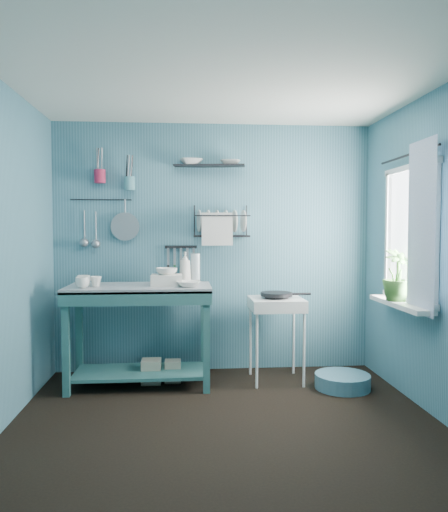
{
  "coord_description": "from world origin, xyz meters",
  "views": [
    {
      "loc": [
        -0.31,
        -3.57,
        1.43
      ],
      "look_at": [
        0.05,
        0.85,
        1.2
      ],
      "focal_mm": 35.0,
      "sensor_mm": 36.0,
      "label": 1
    }
  ],
  "objects": [
    {
      "name": "counter_bowl",
      "position": [
        -0.26,
        0.87,
        0.95
      ],
      "size": [
        0.22,
        0.22,
        0.05
      ],
      "primitive_type": "imported",
      "color": "white",
      "rests_on": "work_counter"
    },
    {
      "name": "ladle_outer",
      "position": [
        -1.29,
        1.46,
        1.48
      ],
      "size": [
        0.01,
        0.01,
        0.3
      ],
      "primitive_type": "cylinder",
      "color": "gray",
      "rests_on": "wall_back"
    },
    {
      "name": "hotplate_stand",
      "position": [
        0.56,
        1.05,
        0.39
      ],
      "size": [
        0.52,
        0.52,
        0.79
      ],
      "primitive_type": "cube",
      "rotation": [
        0.0,
        0.0,
        0.05
      ],
      "color": "white",
      "rests_on": "floor"
    },
    {
      "name": "frying_pan",
      "position": [
        0.56,
        1.05,
        0.83
      ],
      "size": [
        0.3,
        0.3,
        0.03
      ],
      "primitive_type": "cylinder",
      "color": "black",
      "rests_on": "hotplate_stand"
    },
    {
      "name": "shelf_bowl_left",
      "position": [
        -0.23,
        1.4,
        2.1
      ],
      "size": [
        0.25,
        0.25,
        0.05
      ],
      "primitive_type": "imported",
      "rotation": [
        0.0,
        0.0,
        0.12
      ],
      "color": "white",
      "rests_on": "upper_shelf"
    },
    {
      "name": "storage_tin_small",
      "position": [
        -0.41,
        1.1,
        0.1
      ],
      "size": [
        0.15,
        0.15,
        0.2
      ],
      "primitive_type": "cube",
      "color": "tan",
      "rests_on": "floor"
    },
    {
      "name": "curtain_rod",
      "position": [
        1.54,
        0.45,
        2.05
      ],
      "size": [
        0.02,
        1.05,
        0.02
      ],
      "primitive_type": "cylinder",
      "rotation": [
        1.57,
        0.0,
        0.0
      ],
      "color": "black",
      "rests_on": "wall_right"
    },
    {
      "name": "potted_plant",
      "position": [
        1.5,
        0.51,
        1.05
      ],
      "size": [
        0.32,
        0.32,
        0.44
      ],
      "primitive_type": "imported",
      "rotation": [
        0.0,
        0.0,
        0.41
      ],
      "color": "#346327",
      "rests_on": "windowsill"
    },
    {
      "name": "mug_mid",
      "position": [
        -1.09,
        0.96,
        0.97
      ],
      "size": [
        0.14,
        0.14,
        0.09
      ],
      "primitive_type": "imported",
      "rotation": [
        0.0,
        0.0,
        0.52
      ],
      "color": "white",
      "rests_on": "work_counter"
    },
    {
      "name": "hook_rail",
      "position": [
        -1.12,
        1.47,
        1.73
      ],
      "size": [
        0.6,
        0.01,
        0.01
      ],
      "primitive_type": "cylinder",
      "rotation": [
        0.0,
        1.57,
        0.0
      ],
      "color": "black",
      "rests_on": "wall_back"
    },
    {
      "name": "work_counter",
      "position": [
        -0.71,
        1.02,
        0.46
      ],
      "size": [
        1.38,
        0.81,
        0.92
      ],
      "primitive_type": "cube",
      "rotation": [
        0.0,
        0.0,
        -0.13
      ],
      "color": "#306664",
      "rests_on": "floor"
    },
    {
      "name": "wall_right",
      "position": [
        1.6,
        0.0,
        1.25
      ],
      "size": [
        0.0,
        3.0,
        3.0
      ],
      "primitive_type": "plane",
      "rotation": [
        1.57,
        0.0,
        -1.57
      ],
      "color": "#3E6F7F",
      "rests_on": "ground"
    },
    {
      "name": "tub_bowl",
      "position": [
        -0.46,
        1.0,
        1.05
      ],
      "size": [
        0.2,
        0.19,
        0.06
      ],
      "primitive_type": "imported",
      "color": "white",
      "rests_on": "wash_tub"
    },
    {
      "name": "water_bottle",
      "position": [
        -0.19,
        1.24,
        1.06
      ],
      "size": [
        0.09,
        0.09,
        0.28
      ],
      "primitive_type": "cylinder",
      "color": "silver",
      "rests_on": "work_counter"
    },
    {
      "name": "floor_basin",
      "position": [
        1.12,
        0.77,
        0.07
      ],
      "size": [
        0.5,
        0.5,
        0.13
      ],
      "primitive_type": "cylinder",
      "color": "teal",
      "rests_on": "floor"
    },
    {
      "name": "storage_tin_large",
      "position": [
        -0.61,
        1.07,
        0.11
      ],
      "size": [
        0.18,
        0.18,
        0.22
      ],
      "primitive_type": "cube",
      "color": "tan",
      "rests_on": "floor"
    },
    {
      "name": "knife_strip",
      "position": [
        -0.34,
        1.47,
        1.26
      ],
      "size": [
        0.32,
        0.02,
        0.03
      ],
      "primitive_type": "cube",
      "rotation": [
        0.0,
        0.0,
        -0.0
      ],
      "color": "black",
      "rests_on": "wall_back"
    },
    {
      "name": "curtain",
      "position": [
        1.52,
        0.15,
        1.45
      ],
      "size": [
        0.0,
        1.35,
        1.35
      ],
      "primitive_type": "plane",
      "rotation": [
        1.57,
        0.0,
        1.57
      ],
      "color": "white",
      "rests_on": "wall_right"
    },
    {
      "name": "utensil_cup_magenta",
      "position": [
        -1.12,
        1.42,
        1.96
      ],
      "size": [
        0.11,
        0.11,
        0.13
      ],
      "primitive_type": "cylinder",
      "color": "#AD2042",
      "rests_on": "wall_back"
    },
    {
      "name": "floor",
      "position": [
        0.0,
        0.0,
        0.0
      ],
      "size": [
        3.2,
        3.2,
        0.0
      ],
      "primitive_type": "plane",
      "color": "black",
      "rests_on": "ground"
    },
    {
      "name": "windowsill",
      "position": [
        1.5,
        0.45,
        0.81
      ],
      "size": [
        0.16,
        0.95,
        0.04
      ],
      "primitive_type": "cube",
      "color": "white",
      "rests_on": "wall_right"
    },
    {
      "name": "upper_shelf",
      "position": [
        -0.05,
        1.4,
        2.07
      ],
      "size": [
        0.72,
        0.27,
        0.01
      ],
      "primitive_type": "cube",
      "rotation": [
        0.0,
        0.0,
        -0.14
      ],
      "color": "black",
      "rests_on": "wall_back"
    },
    {
      "name": "soap_bottle",
      "position": [
        -0.29,
        1.22,
        1.07
      ],
      "size": [
        0.11,
        0.12,
        0.3
      ],
      "primitive_type": "imported",
      "color": "silver",
      "rests_on": "work_counter"
    },
    {
      "name": "ladle_inner",
      "position": [
        -1.17,
        1.46,
        1.46
      ],
      "size": [
        0.01,
        0.01,
        0.3
      ],
      "primitive_type": "cylinder",
      "color": "gray",
      "rests_on": "wall_back"
    },
    {
      "name": "colander",
      "position": [
        -0.89,
        1.45,
        1.47
      ],
      "size": [
        0.28,
        0.03,
        0.28
      ],
      "primitive_type": "cylinder",
      "rotation": [
        1.54,
        0.0,
        0.0
      ],
      "color": "gray",
      "rests_on": "wall_back"
    },
    {
      "name": "wall_front",
      "position": [
        0.0,
        -1.5,
        1.25
      ],
      "size": [
        3.2,
        0.0,
        3.2
      ],
      "primitive_type": "plane",
      "rotation": [
        -1.57,
        0.0,
        0.0
      ],
      "color": "#3E6F7F",
      "rests_on": "ground"
    },
    {
      "name": "wall_back",
      "position": [
        0.0,
        1.5,
        1.25
      ],
      "size": [
        3.2,
        0.0,
        3.2
      ],
      "primitive_type": "plane",
      "rotation": [
        1.57,
        0.0,
        0.0
      ],
      "color": "#3E6F7F",
      "rests_on": "ground"
    },
    {
      "name": "shelf_bowl_right",
      "position": [
        0.16,
        1.4,
        2.09
      ],
      "size": [
        0.22,
        0.22,
        0.05
      ],
      "primitive_type": "imported",
      "rotation": [
        0.0,
        0.0,
        -0.16
      ],
      "color": "white",
      "rests_on": "upper_shelf"
    },
    {
      "name": "mug_left",
      "position": [
        -1.19,
        0.86,
        0.97
      ],
      "size": [
        0.12,
        0.12,
        0.1
      ],
      "primitive_type": "imported",
      "color": "white",
      "rests_on": "work_counter"
    },
    {
      "name": "wash_tub",
      "position": [
        -0.46,
        1.0,
        0.97
      ],
      "size": [
        0.28,
        0.22,
        0.1
      ],
      "primitive_type": "cube",
      "color": "silver",
      "rests_on": "work_counter"
    },
    {
      "name": "dish_rack",
      "position": [
        0.07,
        1.37,
        1.52
      ],
      "size": [
        0.57,
        0.3,
        0.32
      ],
      "primitive_type": "cube",
      "rotation": [
        0.0,
        0.0,
        0.1
      ],
      "color": "black",
      "rests_on": "wall_back"
    },
    {
      "name": "mug_right",
      "position": [
        -1.21,
        1.02,
        0.97
      ],
      "size": [
        0.17,
        0.17,
        0.1
      ],
      "primitive_type": "imported",
      "rotation": [
        0.0,
        0.0,
        1.05
      ],
      "color": "white",
      "rests_on": "work_counter"
    },
    {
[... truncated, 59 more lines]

